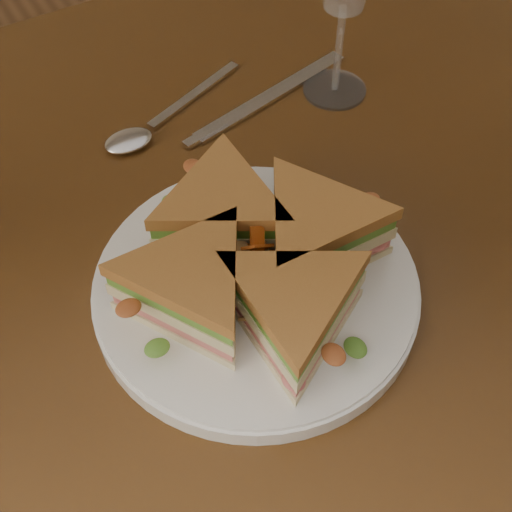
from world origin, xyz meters
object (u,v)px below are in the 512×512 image
object	(u,v)px
plate	(256,289)
knife	(261,102)
table	(270,277)
sandwich_wedges	(256,260)
spoon	(145,130)

from	to	relation	value
plate	knife	distance (m)	0.24
table	sandwich_wedges	xyz separation A→B (m)	(-0.06, -0.07, 0.14)
plate	spoon	distance (m)	0.22
plate	spoon	bearing A→B (deg)	88.88
sandwich_wedges	knife	world-z (taller)	sandwich_wedges
table	sandwich_wedges	distance (m)	0.17
sandwich_wedges	plate	bearing A→B (deg)	0.00
table	plate	xyz separation A→B (m)	(-0.06, -0.07, 0.11)
table	spoon	bearing A→B (deg)	109.92
plate	knife	world-z (taller)	plate
table	spoon	xyz separation A→B (m)	(-0.05, 0.15, 0.10)
spoon	plate	bearing A→B (deg)	-111.94
spoon	sandwich_wedges	bearing A→B (deg)	-111.94
knife	sandwich_wedges	bearing A→B (deg)	-133.91
plate	sandwich_wedges	size ratio (longest dim) A/B	1.10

